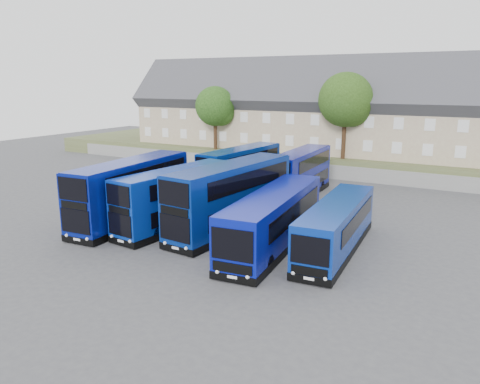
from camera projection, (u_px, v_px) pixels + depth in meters
name	position (u px, v px, depth m)	size (l,w,h in m)	color
ground	(194.00, 241.00, 30.53)	(120.00, 120.00, 0.00)	#434348
retaining_wall	(320.00, 171.00, 50.74)	(70.00, 0.40, 1.50)	slate
earth_bank	(347.00, 156.00, 59.17)	(80.00, 20.00, 2.00)	#4F5530
terrace_row	(315.00, 112.00, 55.91)	(48.00, 10.40, 11.20)	tan
dd_front_left	(131.00, 193.00, 34.27)	(3.47, 11.62, 4.56)	navy
dd_front_mid	(176.00, 199.00, 33.14)	(3.47, 10.64, 4.16)	#082D9F
dd_front_right	(231.00, 198.00, 32.39)	(3.73, 11.90, 4.66)	navy
dd_rear_left	(240.00, 171.00, 43.33)	(3.25, 10.67, 4.18)	navy
dd_rear_right	(300.00, 175.00, 41.86)	(2.79, 10.48, 4.13)	#060E7F
coach_east_a	(274.00, 220.00, 29.27)	(3.89, 12.82, 3.45)	#08149C
coach_east_b	(336.00, 228.00, 28.45)	(3.16, 11.37, 3.07)	#082B98
tree_west	(216.00, 108.00, 56.80)	(4.80, 4.80, 7.65)	#382314
tree_mid	(347.00, 102.00, 49.38)	(5.76, 5.76, 9.18)	#382314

